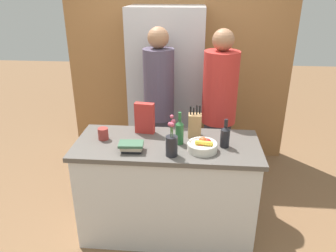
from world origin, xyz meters
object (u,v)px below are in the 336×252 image
(knife_block, at_px, (195,125))
(coffee_mug, at_px, (103,134))
(flower_vase, at_px, (172,144))
(bottle_oil, at_px, (180,132))
(fruit_bowl, at_px, (203,145))
(bottle_vinegar, at_px, (225,136))
(cereal_box, at_px, (145,118))
(person_at_sink, at_px, (159,103))
(book_stack, at_px, (132,147))
(refrigerator, at_px, (167,92))
(person_in_blue, at_px, (219,108))

(knife_block, xyz_separation_m, coffee_mug, (-0.78, -0.12, -0.06))
(flower_vase, xyz_separation_m, bottle_oil, (0.05, 0.21, 0.01))
(coffee_mug, bearing_deg, fruit_bowl, -9.31)
(flower_vase, xyz_separation_m, bottle_vinegar, (0.42, 0.19, -0.01))
(cereal_box, distance_m, person_at_sink, 0.50)
(cereal_box, height_order, bottle_oil, bottle_oil)
(fruit_bowl, distance_m, bottle_oil, 0.23)
(cereal_box, bearing_deg, person_at_sink, 81.80)
(knife_block, distance_m, book_stack, 0.59)
(fruit_bowl, height_order, book_stack, fruit_bowl)
(book_stack, relative_size, person_at_sink, 0.12)
(fruit_bowl, xyz_separation_m, bottle_oil, (-0.19, 0.11, 0.07))
(cereal_box, bearing_deg, book_stack, -98.28)
(coffee_mug, xyz_separation_m, bottle_oil, (0.66, -0.03, 0.06))
(refrigerator, distance_m, bottle_oil, 1.26)
(flower_vase, xyz_separation_m, cereal_box, (-0.27, 0.41, 0.04))
(refrigerator, distance_m, person_in_blue, 0.83)
(bottle_oil, bearing_deg, knife_block, 51.54)
(refrigerator, xyz_separation_m, person_in_blue, (0.58, -0.59, 0.04))
(refrigerator, bearing_deg, bottle_vinegar, -65.11)
(knife_block, height_order, bottle_vinegar, knife_block)
(flower_vase, xyz_separation_m, book_stack, (-0.32, 0.05, -0.06))
(bottle_oil, relative_size, person_in_blue, 0.16)
(knife_block, distance_m, bottle_vinegar, 0.30)
(knife_block, distance_m, cereal_box, 0.45)
(person_in_blue, bearing_deg, coffee_mug, -143.41)
(cereal_box, relative_size, book_stack, 1.36)
(knife_block, height_order, bottle_oil, knife_block)
(cereal_box, distance_m, bottle_vinegar, 0.73)
(refrigerator, relative_size, flower_vase, 5.70)
(coffee_mug, height_order, book_stack, coffee_mug)
(cereal_box, distance_m, coffee_mug, 0.38)
(cereal_box, xyz_separation_m, bottle_oil, (0.32, -0.20, -0.03))
(cereal_box, bearing_deg, knife_block, -5.41)
(fruit_bowl, relative_size, cereal_box, 0.87)
(fruit_bowl, height_order, knife_block, knife_block)
(cereal_box, height_order, bottle_vinegar, cereal_box)
(bottle_vinegar, bearing_deg, bottle_oil, 176.67)
(coffee_mug, xyz_separation_m, person_in_blue, (1.02, 0.62, 0.04))
(person_in_blue, bearing_deg, flower_vase, -110.17)
(knife_block, bearing_deg, bottle_vinegar, -35.61)
(bottle_oil, bearing_deg, book_stack, -156.28)
(coffee_mug, distance_m, bottle_vinegar, 1.03)
(bottle_vinegar, relative_size, person_in_blue, 0.14)
(coffee_mug, height_order, person_at_sink, person_at_sink)
(knife_block, height_order, book_stack, knife_block)
(person_at_sink, bearing_deg, fruit_bowl, -64.45)
(book_stack, distance_m, person_in_blue, 1.10)
(bottle_oil, relative_size, bottle_vinegar, 1.16)
(book_stack, bearing_deg, bottle_vinegar, 10.81)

